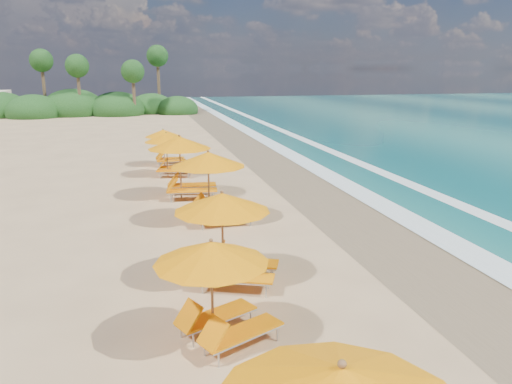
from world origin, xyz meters
TOP-DOWN VIEW (x-y plane):
  - ground at (0.00, 0.00)m, footprint 160.00×160.00m
  - wet_sand at (4.00, 0.00)m, footprint 4.00×160.00m
  - surf_foam at (6.70, 0.00)m, footprint 4.00×160.00m
  - station_1 at (-2.44, -7.18)m, footprint 2.94×2.93m
  - station_2 at (-1.73, -4.44)m, footprint 3.13×3.09m
  - station_3 at (-1.32, 0.70)m, footprint 2.90×2.70m
  - station_4 at (-1.96, 4.47)m, footprint 3.06×2.88m
  - station_5 at (-2.28, 8.99)m, footprint 2.70×2.59m
  - station_6 at (-2.28, 11.91)m, footprint 2.26×2.09m
  - treeline at (-9.94, 45.51)m, footprint 25.80×8.80m

SIDE VIEW (x-z plane):
  - ground at x=0.00m, z-range 0.00..0.00m
  - wet_sand at x=4.00m, z-range 0.00..0.01m
  - surf_foam at x=6.70m, z-range 0.02..0.03m
  - treeline at x=-9.94m, z-range -3.87..5.86m
  - station_6 at x=-2.28m, z-range 0.13..2.20m
  - station_1 at x=-2.44m, z-range 0.13..2.36m
  - station_5 at x=-2.28m, z-range 0.13..2.37m
  - station_2 at x=-1.73m, z-range 0.15..2.56m
  - station_3 at x=-1.32m, z-range 0.16..2.76m
  - station_4 at x=-1.96m, z-range 0.16..2.82m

